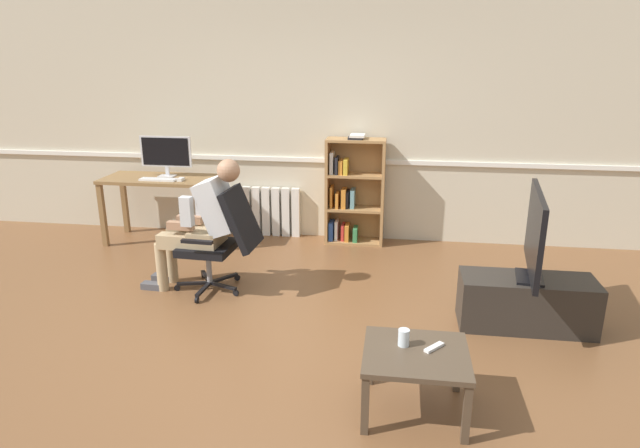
% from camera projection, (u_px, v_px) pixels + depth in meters
% --- Properties ---
extents(ground_plane, '(18.00, 18.00, 0.00)m').
position_uv_depth(ground_plane, '(284.00, 346.00, 4.06)').
color(ground_plane, brown).
extents(back_wall, '(12.00, 0.13, 2.70)m').
position_uv_depth(back_wall, '(330.00, 122.00, 6.16)').
color(back_wall, beige).
rests_on(back_wall, ground_plane).
extents(computer_desk, '(1.34, 0.59, 0.76)m').
position_uv_depth(computer_desk, '(163.00, 187.00, 6.15)').
color(computer_desk, olive).
rests_on(computer_desk, ground_plane).
extents(imac_monitor, '(0.59, 0.14, 0.46)m').
position_uv_depth(imac_monitor, '(166.00, 153.00, 6.11)').
color(imac_monitor, silver).
rests_on(imac_monitor, computer_desk).
extents(keyboard, '(0.40, 0.12, 0.02)m').
position_uv_depth(keyboard, '(158.00, 179.00, 5.98)').
color(keyboard, white).
rests_on(keyboard, computer_desk).
extents(computer_mouse, '(0.06, 0.10, 0.03)m').
position_uv_depth(computer_mouse, '(181.00, 179.00, 5.96)').
color(computer_mouse, white).
rests_on(computer_mouse, computer_desk).
extents(bookshelf, '(0.66, 0.29, 1.25)m').
position_uv_depth(bookshelf, '(352.00, 193.00, 6.16)').
color(bookshelf, '#AD7F4C').
rests_on(bookshelf, ground_plane).
extents(radiator, '(0.93, 0.08, 0.59)m').
position_uv_depth(radiator, '(261.00, 211.00, 6.49)').
color(radiator, white).
rests_on(radiator, ground_plane).
extents(office_chair, '(0.80, 0.62, 0.98)m').
position_uv_depth(office_chair, '(223.00, 237.00, 4.86)').
color(office_chair, black).
rests_on(office_chair, ground_plane).
extents(person_seated, '(0.97, 0.41, 1.23)m').
position_uv_depth(person_seated, '(202.00, 222.00, 4.86)').
color(person_seated, tan).
rests_on(person_seated, ground_plane).
extents(tv_stand, '(1.03, 0.41, 0.41)m').
position_uv_depth(tv_stand, '(526.00, 303.00, 4.30)').
color(tv_stand, '#2D2823').
rests_on(tv_stand, ground_plane).
extents(tv_screen, '(0.24, 1.00, 0.69)m').
position_uv_depth(tv_screen, '(535.00, 234.00, 4.13)').
color(tv_screen, black).
rests_on(tv_screen, tv_stand).
extents(coffee_table, '(0.62, 0.56, 0.40)m').
position_uv_depth(coffee_table, '(416.00, 360.00, 3.23)').
color(coffee_table, '#4C3D2D').
rests_on(coffee_table, ground_plane).
extents(drinking_glass, '(0.07, 0.07, 0.11)m').
position_uv_depth(drinking_glass, '(404.00, 338.00, 3.27)').
color(drinking_glass, silver).
rests_on(drinking_glass, coffee_table).
extents(spare_remote, '(0.13, 0.14, 0.02)m').
position_uv_depth(spare_remote, '(434.00, 347.00, 3.24)').
color(spare_remote, white).
rests_on(spare_remote, coffee_table).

